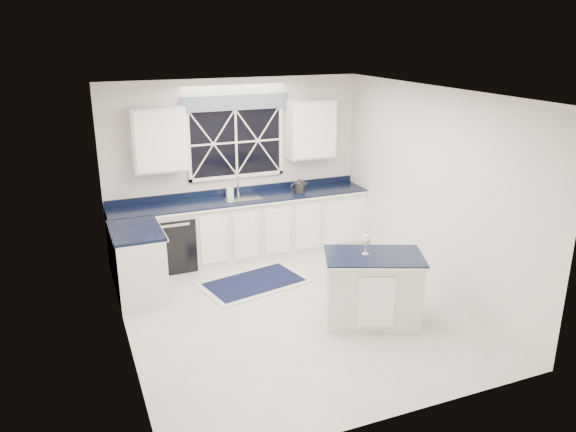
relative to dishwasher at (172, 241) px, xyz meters
name	(u,v)px	position (x,y,z in m)	size (l,w,h in m)	color
ground	(292,310)	(1.10, -1.95, -0.41)	(4.50, 4.50, 0.00)	#B1B1AC
back_wall	(236,168)	(1.10, 0.30, 0.94)	(4.00, 0.10, 2.70)	silver
base_cabinets	(226,235)	(0.77, -0.17, 0.04)	(3.99, 1.60, 0.90)	silver
countertop	(243,199)	(1.10, 0.00, 0.51)	(3.98, 0.64, 0.04)	black
dishwasher	(172,241)	(0.00, 0.00, 0.00)	(0.60, 0.58, 0.82)	black
window	(236,137)	(1.10, 0.25, 1.42)	(1.65, 0.09, 1.26)	black
upper_cabinets	(238,134)	(1.10, 0.13, 1.49)	(3.10, 0.34, 0.90)	silver
faucet	(238,185)	(1.10, 0.19, 0.69)	(0.05, 0.20, 0.30)	#ADADAF
island	(373,288)	(1.90, -2.55, 0.02)	(1.32, 1.08, 0.85)	silver
rug	(254,282)	(0.92, -1.01, -0.40)	(1.59, 1.16, 0.02)	beige
kettle	(299,186)	(2.04, 0.00, 0.63)	(0.30, 0.19, 0.21)	#2A2A2C
wine_glass	(366,241)	(1.82, -2.48, 0.61)	(0.10, 0.10, 0.24)	silver
soap_bottle	(230,190)	(0.95, 0.17, 0.63)	(0.09, 0.10, 0.21)	silver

